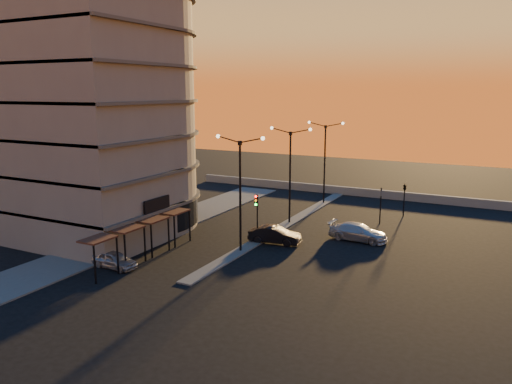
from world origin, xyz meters
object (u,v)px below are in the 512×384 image
(car_sedan, at_px, (275,235))
(car_wagon, at_px, (358,232))
(streetlamp_mid, at_px, (290,168))
(traffic_light_main, at_px, (257,210))
(car_hatchback, at_px, (114,260))

(car_sedan, relative_size, car_wagon, 0.87)
(streetlamp_mid, xyz_separation_m, car_sedan, (1.50, -6.61, -4.86))
(car_sedan, bearing_deg, streetlamp_mid, 5.10)
(traffic_light_main, bearing_deg, streetlamp_mid, 90.00)
(traffic_light_main, distance_m, car_wagon, 9.19)
(streetlamp_mid, bearing_deg, car_wagon, -18.09)
(car_wagon, bearing_deg, car_sedan, 125.71)
(car_hatchback, distance_m, car_sedan, 13.58)
(streetlamp_mid, height_order, car_wagon, streetlamp_mid)
(streetlamp_mid, height_order, car_hatchback, streetlamp_mid)
(traffic_light_main, distance_m, car_sedan, 2.67)
(traffic_light_main, height_order, car_wagon, traffic_light_main)
(traffic_light_main, height_order, car_sedan, traffic_light_main)
(traffic_light_main, height_order, car_hatchback, traffic_light_main)
(car_sedan, bearing_deg, car_hatchback, 136.23)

